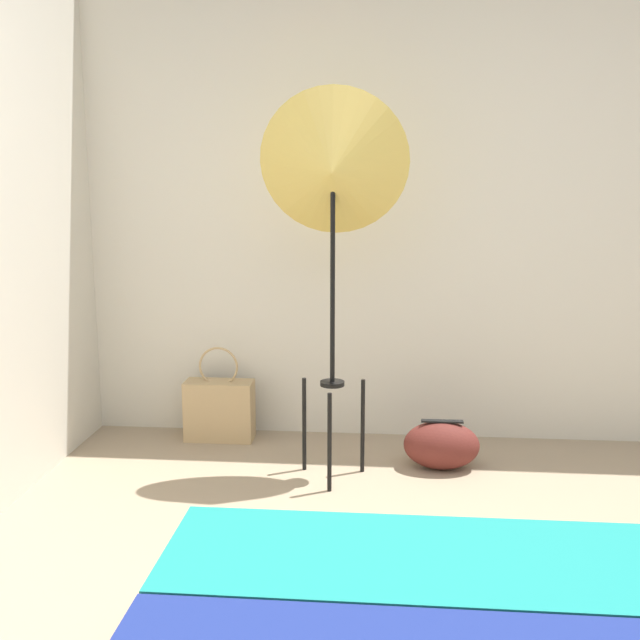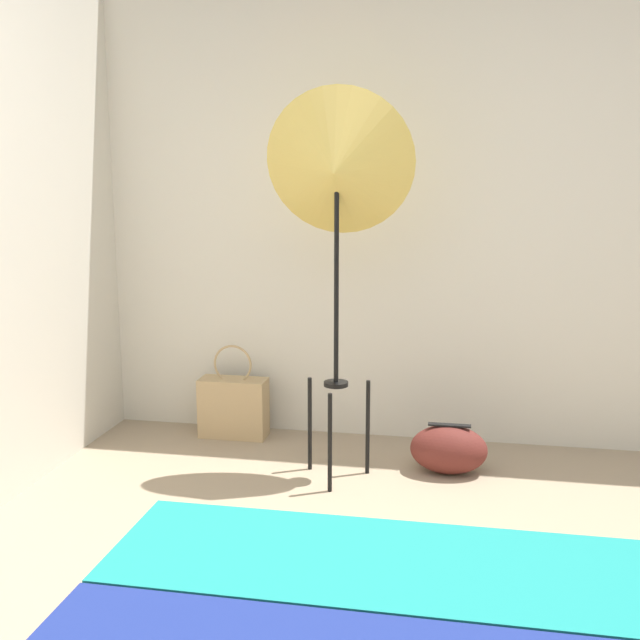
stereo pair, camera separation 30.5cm
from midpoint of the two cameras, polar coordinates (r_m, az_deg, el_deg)
wall_back at (r=3.98m, az=5.05°, el=9.31°), size 8.00×0.05×2.60m
photo_umbrella at (r=3.35m, az=-1.66°, el=11.32°), size 0.68×0.37×1.80m
tote_bag at (r=4.12m, az=-9.79°, el=-6.74°), size 0.37×0.16×0.51m
duffel_bag at (r=3.71m, az=6.90°, el=-9.48°), size 0.37×0.24×0.24m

